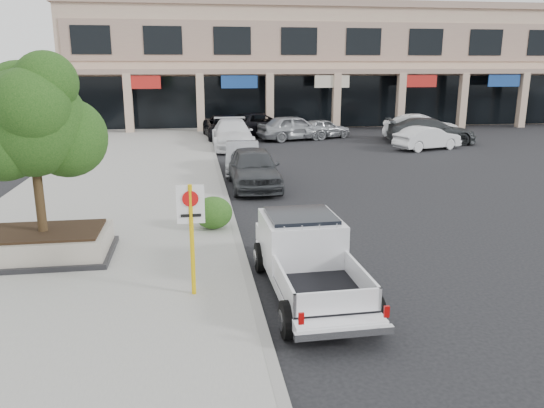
# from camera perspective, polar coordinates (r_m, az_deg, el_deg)

# --- Properties ---
(ground) EXTENTS (120.00, 120.00, 0.00)m
(ground) POSITION_cam_1_polar(r_m,az_deg,el_deg) (12.86, 4.02, -6.79)
(ground) COLOR black
(ground) RESTS_ON ground
(sidewalk) EXTENTS (8.00, 52.00, 0.15)m
(sidewalk) POSITION_cam_1_polar(r_m,az_deg,el_deg) (18.49, -17.11, -0.49)
(sidewalk) COLOR gray
(sidewalk) RESTS_ON ground
(curb) EXTENTS (0.20, 52.00, 0.15)m
(curb) POSITION_cam_1_polar(r_m,az_deg,el_deg) (18.30, -4.80, -0.03)
(curb) COLOR gray
(curb) RESTS_ON ground
(strip_mall) EXTENTS (40.55, 12.43, 9.50)m
(strip_mall) POSITION_cam_1_polar(r_m,az_deg,el_deg) (46.84, 4.74, 14.65)
(strip_mall) COLOR tan
(strip_mall) RESTS_ON ground
(planter) EXTENTS (3.20, 2.20, 0.68)m
(planter) POSITION_cam_1_polar(r_m,az_deg,el_deg) (14.08, -23.25, -4.02)
(planter) COLOR black
(planter) RESTS_ON sidewalk
(planter_tree) EXTENTS (2.90, 2.55, 4.00)m
(planter_tree) POSITION_cam_1_polar(r_m,az_deg,el_deg) (13.61, -23.78, 8.03)
(planter_tree) COLOR #312313
(planter_tree) RESTS_ON planter
(no_parking_sign) EXTENTS (0.55, 0.09, 2.30)m
(no_parking_sign) POSITION_cam_1_polar(r_m,az_deg,el_deg) (10.66, -8.67, -2.21)
(no_parking_sign) COLOR #E7B90C
(no_parking_sign) RESTS_ON sidewalk
(hedge) EXTENTS (1.10, 0.99, 0.93)m
(hedge) POSITION_cam_1_polar(r_m,az_deg,el_deg) (15.26, -6.34, -0.94)
(hedge) COLOR #1D4714
(hedge) RESTS_ON sidewalk
(pickup_truck) EXTENTS (1.95, 4.99, 1.56)m
(pickup_truck) POSITION_cam_1_polar(r_m,az_deg,el_deg) (11.04, 4.13, -6.15)
(pickup_truck) COLOR white
(pickup_truck) RESTS_ON ground
(curb_car_a) EXTENTS (1.89, 4.67, 1.59)m
(curb_car_a) POSITION_cam_1_polar(r_m,az_deg,el_deg) (20.97, -1.98, 3.92)
(curb_car_a) COLOR #333538
(curb_car_a) RESTS_ON ground
(curb_car_b) EXTENTS (1.80, 4.29, 1.38)m
(curb_car_b) POSITION_cam_1_polar(r_m,az_deg,el_deg) (24.01, -3.20, 5.01)
(curb_car_b) COLOR gray
(curb_car_b) RESTS_ON ground
(curb_car_c) EXTENTS (2.40, 5.72, 1.65)m
(curb_car_c) POSITION_cam_1_polar(r_m,az_deg,el_deg) (31.32, -4.29, 7.50)
(curb_car_c) COLOR white
(curb_car_c) RESTS_ON ground
(curb_car_d) EXTENTS (2.98, 5.85, 1.58)m
(curb_car_d) POSITION_cam_1_polar(r_m,az_deg,el_deg) (35.08, -4.96, 8.19)
(curb_car_d) COLOR black
(curb_car_d) RESTS_ON ground
(lot_car_a) EXTENTS (5.12, 3.07, 1.63)m
(lot_car_a) POSITION_cam_1_polar(r_m,az_deg,el_deg) (34.78, 2.39, 8.22)
(lot_car_a) COLOR #9B9DA2
(lot_car_a) RESTS_ON ground
(lot_car_b) EXTENTS (4.28, 2.60, 1.33)m
(lot_car_b) POSITION_cam_1_polar(r_m,az_deg,el_deg) (32.04, 16.36, 6.83)
(lot_car_b) COLOR silver
(lot_car_b) RESTS_ON ground
(lot_car_c) EXTENTS (5.75, 3.28, 1.57)m
(lot_car_c) POSITION_cam_1_polar(r_m,az_deg,el_deg) (34.65, 16.72, 7.55)
(lot_car_c) COLOR #323638
(lot_car_c) RESTS_ON ground
(lot_car_d) EXTENTS (6.02, 3.13, 1.62)m
(lot_car_d) POSITION_cam_1_polar(r_m,az_deg,el_deg) (36.54, -1.17, 8.53)
(lot_car_d) COLOR black
(lot_car_d) RESTS_ON ground
(lot_car_e) EXTENTS (4.18, 2.94, 1.32)m
(lot_car_e) POSITION_cam_1_polar(r_m,az_deg,el_deg) (35.74, 5.47, 8.09)
(lot_car_e) COLOR #97999E
(lot_car_e) RESTS_ON ground
(lot_car_f) EXTENTS (5.19, 3.41, 1.62)m
(lot_car_f) POSITION_cam_1_polar(r_m,az_deg,el_deg) (36.25, 15.73, 7.94)
(lot_car_f) COLOR silver
(lot_car_f) RESTS_ON ground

